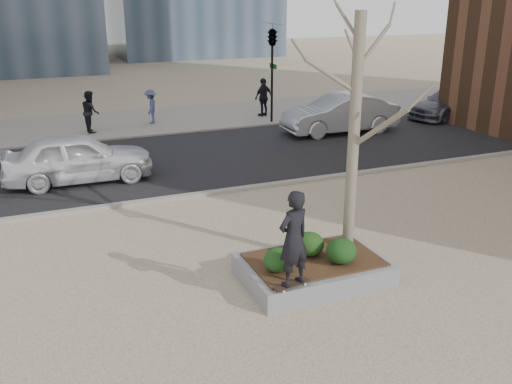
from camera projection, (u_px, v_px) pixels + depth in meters
name	position (u px, v px, depth m)	size (l,w,h in m)	color
ground	(270.00, 288.00, 11.85)	(120.00, 120.00, 0.00)	#BAAF89
street	(159.00, 162.00, 20.57)	(60.00, 8.00, 0.02)	black
far_sidewalk	(124.00, 123.00, 26.67)	(60.00, 6.00, 0.02)	gray
planter	(313.00, 270.00, 12.14)	(3.00, 2.00, 0.45)	gray
planter_mulch	(314.00, 259.00, 12.06)	(2.70, 1.70, 0.04)	#382314
sycamore_tree	(356.00, 98.00, 11.58)	(2.80, 2.80, 6.60)	gray
shrub_left	(278.00, 260.00, 11.43)	(0.58, 0.58, 0.49)	#133B16
shrub_middle	(310.00, 244.00, 12.13)	(0.61, 0.61, 0.52)	#163C13
shrub_right	(341.00, 251.00, 11.78)	(0.63, 0.63, 0.54)	#133C14
skateboard	(292.00, 286.00, 10.95)	(0.78, 0.20, 0.07)	black
skateboarder	(293.00, 239.00, 10.62)	(0.69, 0.45, 1.90)	black
police_car	(78.00, 158.00, 18.20)	(1.87, 4.66, 1.59)	white
car_silver	(340.00, 114.00, 24.59)	(1.74, 5.00, 1.65)	#ABB0B4
car_third	(450.00, 104.00, 27.64)	(1.89, 4.64, 1.35)	#4D4D58
pedestrian_a	(90.00, 112.00, 24.66)	(0.87, 0.68, 1.79)	black
pedestrian_b	(151.00, 107.00, 26.28)	(1.02, 0.58, 1.57)	#434879
pedestrian_c	(264.00, 97.00, 27.85)	(1.08, 0.45, 1.85)	black
traffic_light_far	(272.00, 74.00, 26.17)	(0.60, 2.48, 4.50)	black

